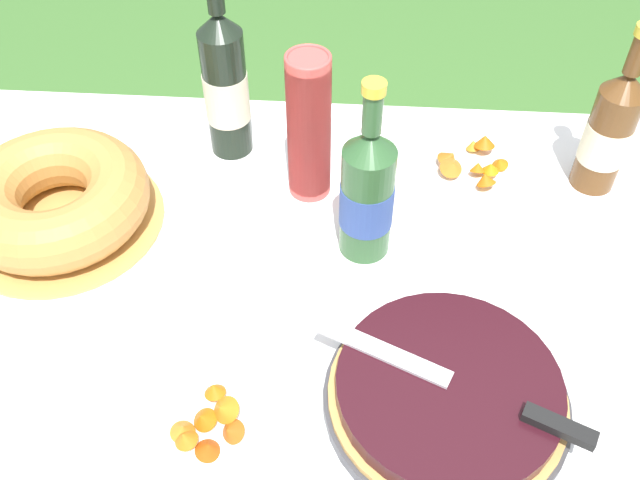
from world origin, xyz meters
The scene contains 11 objects.
garden_table centered at (0.00, 0.00, 0.68)m, with size 1.50×1.06×0.75m.
tablecloth centered at (0.00, 0.00, 0.74)m, with size 1.51×1.07×0.10m.
berry_tart centered at (0.16, -0.13, 0.79)m, with size 0.33×0.33×0.06m.
serving_knife centered at (0.19, -0.14, 0.82)m, with size 0.35×0.18×0.01m.
bundt_cake centered at (-0.46, 0.17, 0.81)m, with size 0.34×0.34×0.11m.
cup_stack centered at (-0.05, 0.28, 0.89)m, with size 0.07×0.07×0.27m.
cider_bottle_green centered at (0.05, 0.15, 0.87)m, with size 0.08×0.08×0.31m.
cider_bottle_amber centered at (0.44, 0.33, 0.87)m, with size 0.08×0.08×0.31m.
juice_bottle_red centered at (-0.20, 0.38, 0.89)m, with size 0.08×0.08×0.35m.
snack_plate_near centered at (-0.13, -0.19, 0.77)m, with size 0.20×0.20×0.06m.
snack_plate_right centered at (0.24, 0.33, 0.77)m, with size 0.23×0.23×0.06m.
Camera 1 is at (0.03, -0.63, 1.61)m, focal length 40.00 mm.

